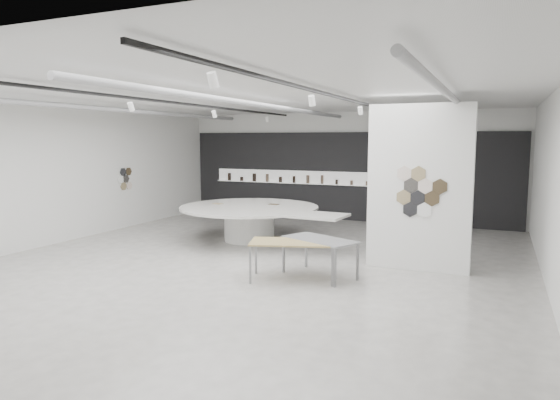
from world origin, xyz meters
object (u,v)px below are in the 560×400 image
at_px(sample_table_wood, 293,244).
at_px(sample_table_stone, 320,242).
at_px(partition_column, 419,188).
at_px(display_island, 251,218).
at_px(kitchen_counter, 422,212).

relative_size(sample_table_wood, sample_table_stone, 1.08).
bearing_deg(sample_table_wood, partition_column, 41.12).
bearing_deg(sample_table_stone, display_island, 137.61).
height_order(display_island, kitchen_counter, kitchen_counter).
relative_size(display_island, kitchen_counter, 2.88).
xyz_separation_m(partition_column, kitchen_counter, (-0.68, 5.52, -1.31)).
relative_size(partition_column, display_island, 0.71).
bearing_deg(sample_table_stone, sample_table_wood, -132.96).
xyz_separation_m(display_island, sample_table_wood, (2.56, -3.17, 0.09)).
bearing_deg(sample_table_wood, sample_table_stone, 47.04).
distance_m(display_island, sample_table_wood, 4.08).
distance_m(sample_table_wood, kitchen_counter, 7.58).
height_order(partition_column, kitchen_counter, partition_column).
xyz_separation_m(partition_column, display_island, (-4.74, 1.27, -1.16)).
distance_m(partition_column, sample_table_wood, 3.09).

